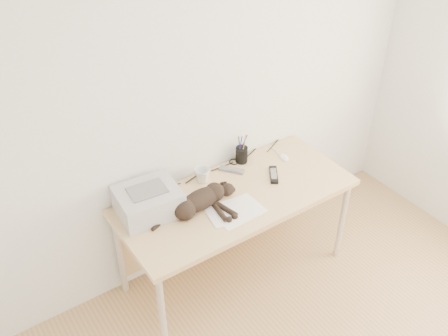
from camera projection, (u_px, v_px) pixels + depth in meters
wall_back at (205, 98)px, 3.21m from camera, size 3.50×0.00×3.50m
desk at (229, 203)px, 3.44m from camera, size 1.60×0.70×0.74m
printer at (148, 201)px, 3.11m from camera, size 0.41×0.35×0.18m
papers at (235, 211)px, 3.16m from camera, size 0.37×0.28×0.01m
cat at (199, 202)px, 3.14m from camera, size 0.63×0.29×0.14m
mug at (202, 175)px, 3.39m from camera, size 0.15×0.15×0.10m
pen_cup at (242, 154)px, 3.57m from camera, size 0.09×0.09×0.22m
remote_grey at (232, 170)px, 3.51m from camera, size 0.15×0.17×0.02m
remote_black at (274, 175)px, 3.46m from camera, size 0.15×0.18×0.02m
mouse at (284, 156)px, 3.63m from camera, size 0.08×0.11×0.03m
cable_tangle at (211, 171)px, 3.51m from camera, size 1.36×0.08×0.01m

